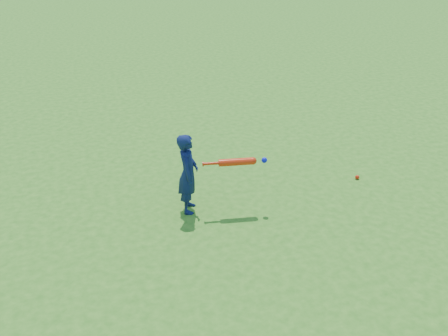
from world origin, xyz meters
name	(u,v)px	position (x,y,z in m)	size (l,w,h in m)	color
ground	(176,211)	(0.00, 0.00, 0.00)	(80.00, 80.00, 0.00)	#2D6C19
child	(188,174)	(0.18, -0.02, 0.58)	(0.43, 0.28, 1.17)	#0E1945
ground_ball_red	(357,177)	(2.93, 0.18, 0.03)	(0.07, 0.07, 0.07)	red
bat_swing	(239,162)	(0.87, -0.16, 0.75)	(0.89, 0.18, 0.10)	red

